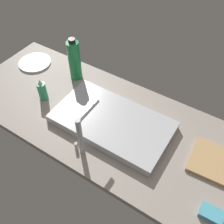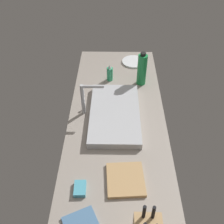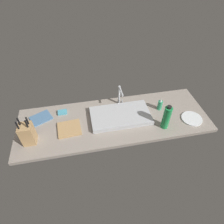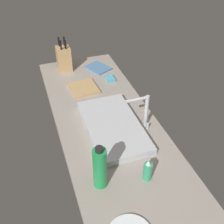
{
  "view_description": "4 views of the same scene",
  "coord_description": "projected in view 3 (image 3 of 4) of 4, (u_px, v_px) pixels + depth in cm",
  "views": [
    {
      "loc": [
        -36.41,
        69.48,
        103.94
      ],
      "look_at": [
        8.0,
        -0.11,
        11.17
      ],
      "focal_mm": 40.7,
      "sensor_mm": 36.0,
      "label": 1
    },
    {
      "loc": [
        -126.77,
        1.31,
        124.85
      ],
      "look_at": [
        4.98,
        3.27,
        8.65
      ],
      "focal_mm": 43.41,
      "sensor_mm": 36.0,
      "label": 2
    },
    {
      "loc": [
        -27.16,
        -128.37,
        141.73
      ],
      "look_at": [
        -1.34,
        2.91,
        11.03
      ],
      "focal_mm": 30.91,
      "sensor_mm": 36.0,
      "label": 3
    },
    {
      "loc": [
        131.0,
        -41.68,
        119.86
      ],
      "look_at": [
        -3.12,
        4.31,
        8.91
      ],
      "focal_mm": 44.39,
      "sensor_mm": 36.0,
      "label": 4
    }
  ],
  "objects": [
    {
      "name": "countertop_slab",
      "position": [
        114.0,
        120.0,
        1.92
      ],
      "size": [
        187.25,
        63.72,
        3.5
      ],
      "primitive_type": "cube",
      "color": "gray",
      "rests_on": "ground"
    },
    {
      "name": "faucet",
      "position": [
        120.0,
        94.0,
        1.96
      ],
      "size": [
        5.5,
        15.18,
        22.7
      ],
      "color": "#B7BABF",
      "rests_on": "countertop_slab"
    },
    {
      "name": "dish_towel",
      "position": [
        41.0,
        118.0,
        1.91
      ],
      "size": [
        24.03,
        22.05,
        1.2
      ],
      "primitive_type": "cube",
      "rotation": [
        0.0,
        0.0,
        0.44
      ],
      "color": "teal",
      "rests_on": "countertop_slab"
    },
    {
      "name": "dinner_plate",
      "position": [
        192.0,
        119.0,
        1.9
      ],
      "size": [
        20.16,
        20.16,
        1.2
      ],
      "primitive_type": "cylinder",
      "color": "white",
      "rests_on": "countertop_slab"
    },
    {
      "name": "cutting_board",
      "position": [
        69.0,
        129.0,
        1.81
      ],
      "size": [
        22.43,
        20.94,
        1.8
      ],
      "primitive_type": "cube",
      "rotation": [
        0.0,
        0.0,
        0.07
      ],
      "color": "tan",
      "rests_on": "countertop_slab"
    },
    {
      "name": "dish_sponge",
      "position": [
        62.0,
        112.0,
        1.96
      ],
      "size": [
        9.22,
        6.33,
        2.4
      ],
      "primitive_type": "cube",
      "rotation": [
        0.0,
        0.0,
        0.04
      ],
      "color": "#4CA3BC",
      "rests_on": "countertop_slab"
    },
    {
      "name": "knife_block",
      "position": [
        28.0,
        134.0,
        1.64
      ],
      "size": [
        11.14,
        11.19,
        27.73
      ],
      "rotation": [
        0.0,
        0.0,
        -0.01
      ],
      "color": "tan",
      "rests_on": "countertop_slab"
    },
    {
      "name": "water_bottle",
      "position": [
        166.0,
        117.0,
        1.75
      ],
      "size": [
        7.05,
        7.05,
        26.17
      ],
      "color": "#1E8E47",
      "rests_on": "countertop_slab"
    },
    {
      "name": "soap_bottle",
      "position": [
        160.0,
        105.0,
        1.97
      ],
      "size": [
        4.75,
        4.75,
        13.29
      ],
      "color": "#2D9966",
      "rests_on": "countertop_slab"
    },
    {
      "name": "sink_basin",
      "position": [
        120.0,
        116.0,
        1.91
      ],
      "size": [
        58.57,
        32.42,
        4.47
      ],
      "primitive_type": "cube",
      "color": "#B7BABF",
      "rests_on": "countertop_slab"
    }
  ]
}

